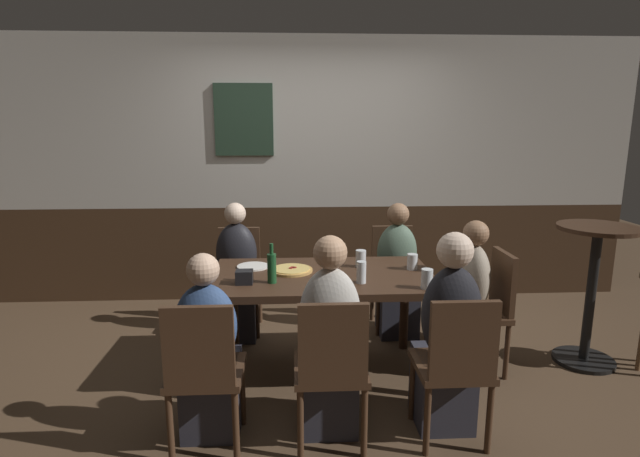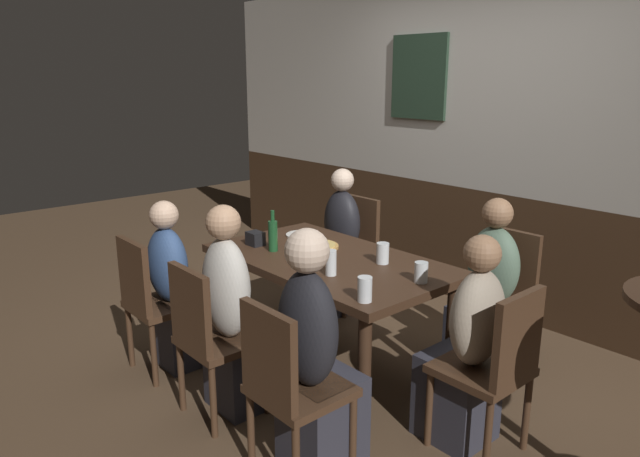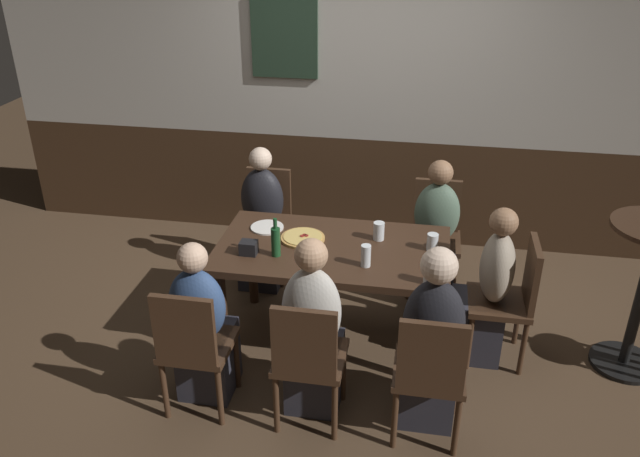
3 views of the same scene
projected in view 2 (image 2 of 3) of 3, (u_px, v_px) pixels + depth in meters
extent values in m
plane|color=#4C3826|center=(329.00, 366.00, 3.78)|extent=(12.00, 12.00, 0.00)
cube|color=#3D2819|center=(481.00, 248.00, 4.71)|extent=(6.40, 0.10, 0.95)
cube|color=#B7B2A8|center=(494.00, 82.00, 4.37)|extent=(6.40, 0.10, 1.65)
cube|color=#233828|center=(419.00, 77.00, 4.81)|extent=(0.56, 0.03, 0.68)
cube|color=#382316|center=(329.00, 261.00, 3.60)|extent=(1.54, 0.89, 0.05)
cylinder|color=#382316|center=(223.00, 301.00, 3.95)|extent=(0.07, 0.07, 0.69)
cylinder|color=#382316|center=(364.00, 376.00, 2.97)|extent=(0.07, 0.07, 0.69)
cylinder|color=#382316|center=(306.00, 277.00, 4.41)|extent=(0.07, 0.07, 0.69)
cylinder|color=#382316|center=(451.00, 335.00, 3.43)|extent=(0.07, 0.07, 0.69)
cube|color=#422B1C|center=(222.00, 341.00, 3.17)|extent=(0.40, 0.40, 0.04)
cube|color=#422B1C|center=(190.00, 309.00, 3.00)|extent=(0.36, 0.04, 0.43)
cylinder|color=#422B1C|center=(233.00, 358.00, 3.46)|extent=(0.04, 0.04, 0.41)
cylinder|color=#422B1C|center=(267.00, 380.00, 3.21)|extent=(0.04, 0.04, 0.41)
cylinder|color=#422B1C|center=(181.00, 377.00, 3.25)|extent=(0.04, 0.04, 0.41)
cylinder|color=#422B1C|center=(213.00, 402.00, 3.00)|extent=(0.04, 0.04, 0.41)
cube|color=#422B1C|center=(164.00, 305.00, 3.67)|extent=(0.40, 0.40, 0.04)
cube|color=#422B1C|center=(134.00, 276.00, 3.49)|extent=(0.36, 0.04, 0.43)
cylinder|color=#422B1C|center=(178.00, 322.00, 3.96)|extent=(0.04, 0.04, 0.41)
cylinder|color=#422B1C|center=(204.00, 339.00, 3.71)|extent=(0.04, 0.04, 0.41)
cylinder|color=#422B1C|center=(130.00, 336.00, 3.74)|extent=(0.04, 0.04, 0.41)
cylinder|color=#422B1C|center=(154.00, 355.00, 3.49)|extent=(0.04, 0.04, 0.41)
cube|color=#422B1C|center=(481.00, 370.00, 2.86)|extent=(0.40, 0.40, 0.04)
cube|color=#422B1C|center=(518.00, 338.00, 2.67)|extent=(0.04, 0.36, 0.43)
cylinder|color=#422B1C|center=(429.00, 409.00, 2.93)|extent=(0.04, 0.04, 0.41)
cylinder|color=#422B1C|center=(469.00, 386.00, 3.15)|extent=(0.04, 0.04, 0.41)
cylinder|color=#422B1C|center=(488.00, 440.00, 2.69)|extent=(0.04, 0.04, 0.41)
cylinder|color=#422B1C|center=(527.00, 412.00, 2.90)|extent=(0.04, 0.04, 0.41)
cube|color=#422B1C|center=(345.00, 255.00, 4.66)|extent=(0.40, 0.40, 0.04)
cube|color=#422B1C|center=(362.00, 223.00, 4.72)|extent=(0.36, 0.04, 0.43)
cylinder|color=#422B1C|center=(344.00, 293.00, 4.49)|extent=(0.04, 0.04, 0.41)
cylinder|color=#422B1C|center=(315.00, 281.00, 4.74)|extent=(0.04, 0.04, 0.41)
cylinder|color=#422B1C|center=(375.00, 282.00, 4.70)|extent=(0.04, 0.04, 0.41)
cylinder|color=#422B1C|center=(346.00, 272.00, 4.95)|extent=(0.04, 0.04, 0.41)
cube|color=#422B1C|center=(301.00, 390.00, 2.68)|extent=(0.40, 0.40, 0.04)
cube|color=#422B1C|center=(268.00, 356.00, 2.50)|extent=(0.36, 0.04, 0.43)
cylinder|color=#422B1C|center=(306.00, 405.00, 2.97)|extent=(0.04, 0.04, 0.41)
cylinder|color=#422B1C|center=(353.00, 435.00, 2.72)|extent=(0.04, 0.04, 0.41)
cylinder|color=#422B1C|center=(251.00, 431.00, 2.75)|extent=(0.04, 0.04, 0.41)
cube|color=#422B1C|center=(494.00, 304.00, 3.67)|extent=(0.40, 0.40, 0.04)
cube|color=#422B1C|center=(512.00, 263.00, 3.73)|extent=(0.36, 0.04, 0.43)
cylinder|color=#422B1C|center=(500.00, 355.00, 3.50)|extent=(0.04, 0.04, 0.41)
cylinder|color=#422B1C|center=(453.00, 336.00, 3.75)|extent=(0.04, 0.04, 0.41)
cylinder|color=#422B1C|center=(529.00, 338.00, 3.72)|extent=(0.04, 0.04, 0.41)
cylinder|color=#422B1C|center=(483.00, 322.00, 3.96)|extent=(0.04, 0.04, 0.41)
cube|color=#2D2D38|center=(243.00, 367.00, 3.31)|extent=(0.32, 0.34, 0.45)
ellipsoid|color=beige|center=(226.00, 288.00, 3.12)|extent=(0.34, 0.22, 0.56)
sphere|color=tan|center=(223.00, 222.00, 3.03)|extent=(0.18, 0.18, 0.18)
cube|color=#2D2D38|center=(185.00, 329.00, 3.80)|extent=(0.32, 0.34, 0.45)
ellipsoid|color=#334C7A|center=(167.00, 265.00, 3.63)|extent=(0.34, 0.22, 0.47)
sphere|color=#DBB293|center=(164.00, 215.00, 3.54)|extent=(0.18, 0.18, 0.18)
cube|color=#2D2D38|center=(456.00, 397.00, 3.01)|extent=(0.34, 0.32, 0.45)
ellipsoid|color=tan|center=(477.00, 318.00, 2.82)|extent=(0.22, 0.34, 0.49)
sphere|color=#936B4C|center=(482.00, 253.00, 2.74)|extent=(0.18, 0.18, 0.18)
cube|color=#2D2D38|center=(333.00, 283.00, 4.63)|extent=(0.32, 0.34, 0.45)
ellipsoid|color=black|center=(342.00, 223.00, 4.57)|extent=(0.34, 0.22, 0.51)
sphere|color=beige|center=(342.00, 180.00, 4.48)|extent=(0.18, 0.18, 0.18)
cube|color=#2D2D38|center=(322.00, 419.00, 2.81)|extent=(0.32, 0.34, 0.45)
ellipsoid|color=black|center=(308.00, 328.00, 2.63)|extent=(0.34, 0.22, 0.55)
sphere|color=beige|center=(307.00, 251.00, 2.53)|extent=(0.20, 0.20, 0.20)
cube|color=#2D2D38|center=(479.00, 340.00, 3.64)|extent=(0.32, 0.34, 0.45)
ellipsoid|color=#56705B|center=(493.00, 265.00, 3.58)|extent=(0.34, 0.22, 0.49)
sphere|color=#936B4C|center=(498.00, 213.00, 3.49)|extent=(0.19, 0.19, 0.19)
cylinder|color=tan|center=(316.00, 246.00, 3.79)|extent=(0.30, 0.30, 0.02)
cylinder|color=#DBB760|center=(316.00, 245.00, 3.79)|extent=(0.26, 0.26, 0.01)
cylinder|color=maroon|center=(318.00, 243.00, 3.79)|extent=(0.03, 0.03, 0.00)
cylinder|color=maroon|center=(319.00, 244.00, 3.77)|extent=(0.03, 0.03, 0.00)
cylinder|color=maroon|center=(315.00, 244.00, 3.79)|extent=(0.03, 0.03, 0.00)
cylinder|color=silver|center=(421.00, 272.00, 3.15)|extent=(0.07, 0.07, 0.11)
cylinder|color=#C6842D|center=(421.00, 278.00, 3.16)|extent=(0.07, 0.07, 0.05)
cylinder|color=silver|center=(365.00, 289.00, 2.89)|extent=(0.07, 0.07, 0.13)
cylinder|color=#C6842D|center=(365.00, 293.00, 2.89)|extent=(0.06, 0.06, 0.09)
cylinder|color=silver|center=(383.00, 253.00, 3.47)|extent=(0.08, 0.08, 0.12)
cylinder|color=gold|center=(382.00, 260.00, 3.48)|extent=(0.07, 0.07, 0.05)
cylinder|color=silver|center=(331.00, 263.00, 3.26)|extent=(0.06, 0.06, 0.15)
cylinder|color=gold|center=(331.00, 270.00, 3.27)|extent=(0.06, 0.06, 0.06)
cylinder|color=#194723|center=(273.00, 236.00, 3.70)|extent=(0.06, 0.06, 0.19)
cylinder|color=#194723|center=(272.00, 216.00, 3.67)|extent=(0.03, 0.03, 0.07)
cylinder|color=white|center=(303.00, 235.00, 4.07)|extent=(0.23, 0.23, 0.01)
cube|color=black|center=(255.00, 239.00, 3.84)|extent=(0.11, 0.09, 0.09)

